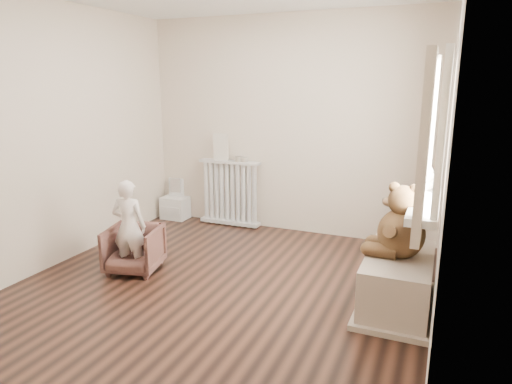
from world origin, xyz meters
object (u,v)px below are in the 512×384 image
at_px(radiator, 230,196).
at_px(plush_cat, 427,179).
at_px(armchair, 134,249).
at_px(toy_bench, 398,285).
at_px(toy_vanity, 175,199).
at_px(child, 129,226).
at_px(teddy_bear, 401,231).

distance_m(radiator, plush_cat, 2.66).
height_order(armchair, toy_bench, armchair).
bearing_deg(radiator, plush_cat, -22.45).
distance_m(toy_vanity, toy_bench, 3.40).
height_order(child, plush_cat, plush_cat).
relative_size(radiator, teddy_bear, 1.43).
bearing_deg(teddy_bear, radiator, 148.63).
bearing_deg(radiator, child, -97.02).
xyz_separation_m(radiator, toy_bench, (2.25, -1.49, -0.19)).
xyz_separation_m(radiator, toy_vanity, (-0.82, -0.03, -0.11)).
bearing_deg(toy_vanity, plush_cat, -16.62).
xyz_separation_m(teddy_bear, plush_cat, (0.14, 0.51, 0.33)).
xyz_separation_m(radiator, teddy_bear, (2.25, -1.50, 0.28)).
bearing_deg(toy_bench, radiator, 146.56).
bearing_deg(child, toy_vanity, -84.43).
height_order(radiator, child, child).
relative_size(toy_vanity, teddy_bear, 0.93).
bearing_deg(toy_vanity, radiator, 2.10).
xyz_separation_m(child, teddy_bear, (2.46, 0.26, 0.19)).
distance_m(toy_bench, teddy_bear, 0.47).
bearing_deg(radiator, toy_vanity, -177.90).
bearing_deg(child, toy_bench, 172.69).
height_order(radiator, teddy_bear, teddy_bear).
height_order(radiator, toy_vanity, radiator).
bearing_deg(plush_cat, toy_vanity, -178.29).
relative_size(toy_bench, plush_cat, 3.93).
bearing_deg(radiator, teddy_bear, -33.69).
distance_m(radiator, toy_bench, 2.70).
bearing_deg(child, armchair, -103.64).
relative_size(armchair, child, 0.55).
height_order(armchair, teddy_bear, teddy_bear).
bearing_deg(toy_bench, plush_cat, 74.30).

